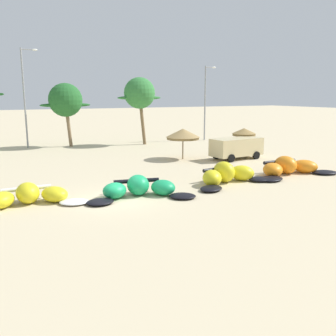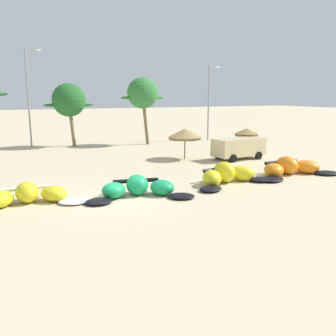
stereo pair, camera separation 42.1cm
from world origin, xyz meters
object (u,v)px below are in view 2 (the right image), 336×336
object	(u,v)px
kite_center	(228,175)
beach_umbrella_near_van	(185,134)
kite_left	(28,196)
parked_van	(238,147)
palm_center_left	(69,100)
palm_center_right	(143,94)
lamppost_west_center	(29,94)
kite_right_of_center	(290,168)
beach_umbrella_middle	(247,132)
kite_left_of_center	(138,189)
lamppost_east_center	(209,99)

from	to	relation	value
kite_center	beach_umbrella_near_van	size ratio (longest dim) A/B	2.06
kite_left	parked_van	world-z (taller)	parked_van
beach_umbrella_near_van	palm_center_left	size ratio (longest dim) A/B	0.44
palm_center_right	beach_umbrella_near_van	bearing A→B (deg)	-92.08
beach_umbrella_near_van	lamppost_west_center	bearing A→B (deg)	129.24
kite_left	kite_right_of_center	distance (m)	17.40
kite_left	lamppost_west_center	distance (m)	22.88
lamppost_west_center	palm_center_left	bearing A→B (deg)	-15.82
kite_left	beach_umbrella_middle	distance (m)	21.78
beach_umbrella_near_van	kite_center	bearing A→B (deg)	-101.48
kite_right_of_center	palm_center_right	bearing A→B (deg)	99.27
kite_left_of_center	parked_van	world-z (taller)	parked_van
kite_center	parked_van	distance (m)	9.23
kite_left	lamppost_east_center	world-z (taller)	lamppost_east_center
kite_left	kite_center	xyz separation A→B (m)	(11.95, -0.73, 0.09)
kite_left	beach_umbrella_near_van	xyz separation A→B (m)	(13.81, 8.43, 1.79)
palm_center_right	parked_van	bearing A→B (deg)	-73.71
kite_left	beach_umbrella_near_van	distance (m)	16.28
beach_umbrella_middle	palm_center_left	xyz separation A→B (m)	(-13.67, 12.97, 2.83)
palm_center_left	parked_van	bearing A→B (deg)	-52.23
kite_left	kite_left_of_center	size ratio (longest dim) A/B	0.99
palm_center_left	palm_center_right	distance (m)	8.00
lamppost_east_center	beach_umbrella_middle	bearing A→B (deg)	-104.62
kite_left	beach_umbrella_near_van	size ratio (longest dim) A/B	2.05
kite_right_of_center	parked_van	bearing A→B (deg)	85.73
kite_left	lamppost_east_center	xyz separation A→B (m)	(23.11, 19.32, 4.57)
kite_left_of_center	lamppost_west_center	xyz separation A→B (m)	(-3.04, 23.24, 5.23)
kite_left_of_center	kite_right_of_center	world-z (taller)	kite_right_of_center
kite_left_of_center	kite_right_of_center	distance (m)	11.72
kite_right_of_center	lamppost_west_center	bearing A→B (deg)	123.02
lamppost_west_center	parked_van	bearing A→B (deg)	-46.01
kite_left_of_center	lamppost_east_center	bearing A→B (deg)	49.56
kite_left_of_center	beach_umbrella_middle	size ratio (longest dim) A/B	2.46
kite_left_of_center	kite_center	distance (m)	6.28
kite_left	kite_left_of_center	bearing A→B (deg)	-11.23
beach_umbrella_near_van	palm_center_left	xyz separation A→B (m)	(-7.32, 12.59, 2.75)
kite_left	palm_center_left	xyz separation A→B (m)	(6.50, 21.02, 4.54)
kite_left	kite_center	bearing A→B (deg)	-3.50
kite_center	lamppost_east_center	size ratio (longest dim) A/B	0.68
parked_van	kite_left	bearing A→B (deg)	-160.64
kite_left_of_center	kite_center	world-z (taller)	kite_center
beach_umbrella_near_van	lamppost_east_center	distance (m)	14.59
beach_umbrella_middle	palm_center_right	world-z (taller)	palm_center_right
beach_umbrella_near_van	lamppost_west_center	world-z (taller)	lamppost_west_center
kite_left_of_center	kite_left	bearing A→B (deg)	168.77
kite_left	palm_center_left	bearing A→B (deg)	72.82
palm_center_right	palm_center_left	bearing A→B (deg)	165.23
kite_center	palm_center_left	distance (m)	22.86
kite_left	kite_left_of_center	world-z (taller)	kite_left_of_center
palm_center_left	kite_right_of_center	bearing A→B (deg)	-63.24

